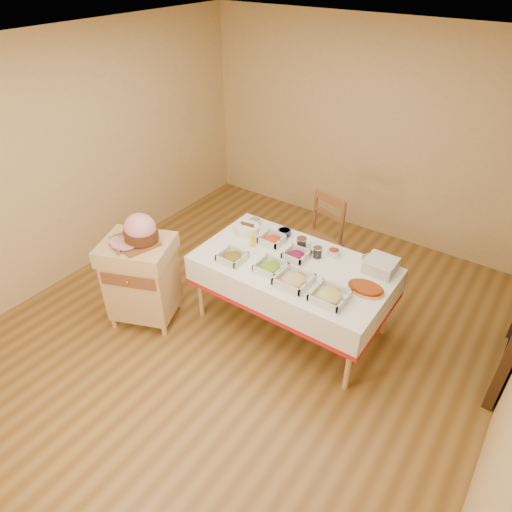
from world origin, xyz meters
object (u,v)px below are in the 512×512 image
(preserve_jar_left, at_px, (301,244))
(brass_platter, at_px, (366,288))
(ham_on_board, at_px, (140,231))
(mustard_bottle, at_px, (253,240))
(plate_stack, at_px, (381,265))
(bread_basket, at_px, (247,229))
(butcher_cart, at_px, (141,276))
(preserve_jar_right, at_px, (317,253))
(dining_table, at_px, (293,277))
(dining_chair, at_px, (317,240))

(preserve_jar_left, bearing_deg, brass_platter, -16.12)
(ham_on_board, relative_size, mustard_bottle, 2.82)
(preserve_jar_left, distance_m, mustard_bottle, 0.47)
(ham_on_board, relative_size, plate_stack, 1.65)
(bread_basket, bearing_deg, mustard_bottle, -41.48)
(plate_stack, bearing_deg, butcher_cart, -150.47)
(preserve_jar_right, xyz_separation_m, bread_basket, (-0.80, -0.03, -0.00))
(dining_table, distance_m, butcher_cart, 1.48)
(preserve_jar_left, xyz_separation_m, brass_platter, (0.77, -0.22, -0.04))
(butcher_cart, height_order, mustard_bottle, butcher_cart)
(butcher_cart, xyz_separation_m, preserve_jar_right, (1.40, 0.97, 0.29))
(butcher_cart, distance_m, ham_on_board, 0.52)
(ham_on_board, bearing_deg, mustard_bottle, 45.05)
(butcher_cart, relative_size, preserve_jar_left, 7.10)
(dining_table, bearing_deg, preserve_jar_right, 57.96)
(preserve_jar_left, bearing_deg, dining_table, -75.92)
(preserve_jar_right, xyz_separation_m, brass_platter, (0.58, -0.20, -0.03))
(dining_chair, relative_size, preserve_jar_left, 8.02)
(preserve_jar_right, distance_m, plate_stack, 0.59)
(butcher_cart, height_order, brass_platter, butcher_cart)
(preserve_jar_left, relative_size, bread_basket, 0.53)
(preserve_jar_right, relative_size, mustard_bottle, 0.69)
(bread_basket, height_order, plate_stack, plate_stack)
(preserve_jar_right, bearing_deg, preserve_jar_left, 172.80)
(butcher_cart, distance_m, plate_stack, 2.28)
(ham_on_board, bearing_deg, plate_stack, 29.32)
(mustard_bottle, distance_m, plate_stack, 1.23)
(dining_table, height_order, preserve_jar_left, preserve_jar_left)
(dining_chair, relative_size, plate_stack, 3.88)
(preserve_jar_left, xyz_separation_m, mustard_bottle, (-0.42, -0.22, 0.01))
(dining_chair, relative_size, preserve_jar_right, 9.61)
(dining_chair, height_order, mustard_bottle, dining_chair)
(mustard_bottle, bearing_deg, ham_on_board, -134.95)
(ham_on_board, bearing_deg, dining_table, 30.79)
(ham_on_board, xyz_separation_m, preserve_jar_right, (1.35, 0.94, -0.24))
(dining_table, xyz_separation_m, bread_basket, (-0.66, 0.18, 0.21))
(brass_platter, bearing_deg, butcher_cart, -158.64)
(dining_table, bearing_deg, brass_platter, 0.91)
(ham_on_board, xyz_separation_m, plate_stack, (1.92, 1.08, -0.23))
(dining_table, relative_size, dining_chair, 1.75)
(preserve_jar_left, distance_m, preserve_jar_right, 0.19)
(plate_stack, relative_size, brass_platter, 0.84)
(butcher_cart, height_order, dining_chair, dining_chair)
(preserve_jar_left, relative_size, preserve_jar_right, 1.20)
(ham_on_board, bearing_deg, preserve_jar_right, 34.74)
(butcher_cart, height_order, preserve_jar_left, butcher_cart)
(dining_chair, xyz_separation_m, plate_stack, (0.87, -0.43, 0.28))
(ham_on_board, bearing_deg, brass_platter, 20.91)
(preserve_jar_left, height_order, mustard_bottle, mustard_bottle)
(bread_basket, xyz_separation_m, brass_platter, (1.38, -0.17, -0.03))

